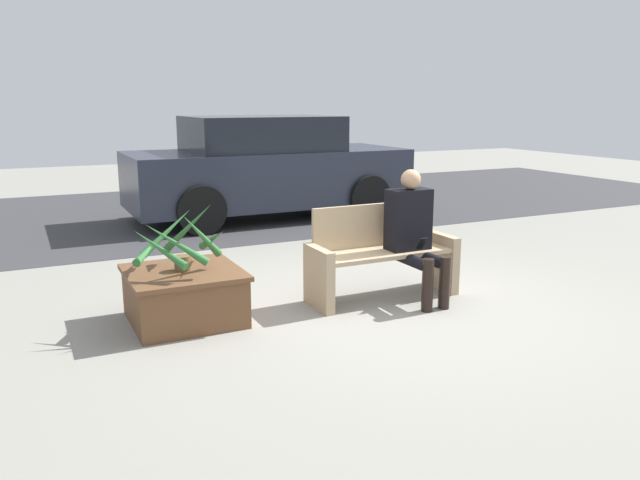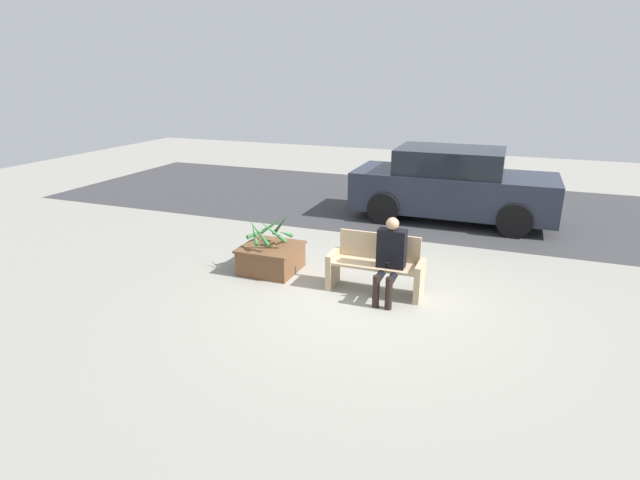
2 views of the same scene
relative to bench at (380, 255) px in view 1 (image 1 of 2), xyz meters
The scene contains 7 objects.
ground_plane 0.51m from the bench, 104.24° to the right, with size 30.00×30.00×0.00m, color gray.
road_surface 5.65m from the bench, 90.75° to the left, with size 20.00×6.00×0.01m, color #38383A.
bench is the anchor object (origin of this frame).
person_seated 0.41m from the bench, 36.46° to the right, with size 0.42×0.64×1.24m.
planter_box 1.90m from the bench, behind, with size 0.95×0.94×0.45m.
potted_plant 1.93m from the bench, behind, with size 0.78×0.83×0.57m.
parked_car 4.52m from the bench, 82.73° to the left, with size 4.44×1.98×1.64m.
Camera 1 is at (-3.01, -4.70, 1.87)m, focal length 35.00 mm.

